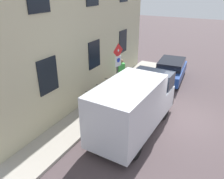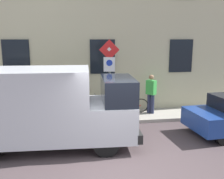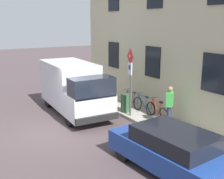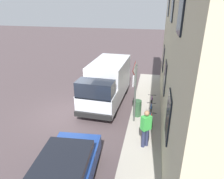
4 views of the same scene
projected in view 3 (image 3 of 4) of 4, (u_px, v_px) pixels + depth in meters
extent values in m
plane|color=#483C3E|center=(58.00, 132.00, 11.78)|extent=(80.00, 80.00, 0.00)
cube|color=#A19A8F|center=(138.00, 114.00, 13.89)|extent=(1.63, 15.23, 0.14)
cube|color=#BEB794|center=(160.00, 31.00, 13.54)|extent=(0.70, 13.23, 8.14)
cube|color=black|center=(214.00, 73.00, 10.67)|extent=(0.06, 1.10, 1.50)
cube|color=black|center=(153.00, 62.00, 13.70)|extent=(0.06, 1.10, 1.50)
cube|color=black|center=(114.00, 55.00, 16.72)|extent=(0.06, 1.10, 1.50)
cylinder|color=#474C47|center=(131.00, 84.00, 13.13)|extent=(0.09, 0.09, 3.07)
pyramid|color=silver|center=(130.00, 57.00, 12.81)|extent=(0.15, 0.50, 0.50)
pyramid|color=red|center=(130.00, 57.00, 12.81)|extent=(0.14, 0.55, 0.56)
cube|color=white|center=(130.00, 69.00, 12.94)|extent=(0.14, 0.44, 0.56)
cylinder|color=#1933B2|center=(129.00, 67.00, 12.92)|extent=(0.06, 0.24, 0.24)
cube|color=silver|center=(69.00, 83.00, 14.57)|extent=(2.17, 3.89, 2.18)
cube|color=silver|center=(90.00, 106.00, 12.48)|extent=(2.06, 1.49, 1.10)
cube|color=black|center=(92.00, 87.00, 12.09)|extent=(1.96, 1.07, 0.84)
cube|color=black|center=(97.00, 119.00, 11.93)|extent=(2.01, 0.25, 0.28)
cylinder|color=black|center=(105.00, 112.00, 13.21)|extent=(0.25, 0.77, 0.76)
cylinder|color=black|center=(70.00, 118.00, 12.39)|extent=(0.25, 0.77, 0.76)
cylinder|color=black|center=(79.00, 96.00, 16.05)|extent=(0.25, 0.77, 0.76)
cylinder|color=black|center=(48.00, 100.00, 15.23)|extent=(0.25, 0.77, 0.76)
cube|color=navy|center=(169.00, 153.00, 8.63)|extent=(2.06, 4.13, 0.64)
cube|color=black|center=(175.00, 140.00, 8.35)|extent=(1.80, 2.52, 0.60)
cylinder|color=black|center=(123.00, 152.00, 9.29)|extent=(0.23, 0.61, 0.60)
cylinder|color=black|center=(156.00, 141.00, 10.17)|extent=(0.23, 0.61, 0.60)
cylinder|color=black|center=(221.00, 171.00, 8.09)|extent=(0.23, 0.61, 0.60)
torus|color=black|center=(151.00, 108.00, 13.46)|extent=(0.22, 0.67, 0.66)
torus|color=black|center=(164.00, 115.00, 12.54)|extent=(0.22, 0.67, 0.66)
cylinder|color=red|center=(155.00, 106.00, 13.12)|extent=(0.10, 0.60, 0.60)
cylinder|color=red|center=(156.00, 101.00, 12.99)|extent=(0.11, 0.73, 0.07)
cylinder|color=red|center=(160.00, 108.00, 12.80)|extent=(0.06, 0.19, 0.55)
cylinder|color=red|center=(161.00, 114.00, 12.74)|extent=(0.08, 0.43, 0.12)
cylinder|color=red|center=(152.00, 104.00, 13.39)|extent=(0.05, 0.09, 0.50)
cube|color=black|center=(161.00, 102.00, 12.67)|extent=(0.10, 0.21, 0.06)
cylinder|color=#262626|center=(152.00, 98.00, 13.29)|extent=(0.46, 0.08, 0.03)
torus|color=black|center=(138.00, 103.00, 14.29)|extent=(0.14, 0.66, 0.66)
torus|color=black|center=(151.00, 109.00, 13.42)|extent=(0.14, 0.66, 0.66)
cylinder|color=blue|center=(142.00, 101.00, 13.96)|extent=(0.04, 0.60, 0.60)
cylinder|color=blue|center=(143.00, 96.00, 13.84)|extent=(0.04, 0.73, 0.07)
cylinder|color=blue|center=(146.00, 103.00, 13.67)|extent=(0.04, 0.18, 0.55)
cylinder|color=blue|center=(148.00, 108.00, 13.61)|extent=(0.04, 0.43, 0.12)
cylinder|color=blue|center=(138.00, 99.00, 14.21)|extent=(0.04, 0.09, 0.50)
cube|color=black|center=(147.00, 97.00, 13.53)|extent=(0.08, 0.20, 0.06)
cylinder|color=#262626|center=(138.00, 93.00, 14.12)|extent=(0.46, 0.03, 0.03)
torus|color=black|center=(126.00, 99.00, 15.15)|extent=(0.13, 0.66, 0.66)
torus|color=black|center=(138.00, 103.00, 14.27)|extent=(0.13, 0.66, 0.66)
cylinder|color=purple|center=(130.00, 96.00, 14.82)|extent=(0.05, 0.60, 0.60)
cylinder|color=purple|center=(131.00, 92.00, 14.69)|extent=(0.05, 0.73, 0.07)
cylinder|color=purple|center=(134.00, 98.00, 14.52)|extent=(0.04, 0.19, 0.55)
cylinder|color=purple|center=(135.00, 103.00, 14.46)|extent=(0.05, 0.43, 0.12)
cylinder|color=purple|center=(127.00, 94.00, 15.07)|extent=(0.04, 0.09, 0.50)
cube|color=black|center=(135.00, 93.00, 14.38)|extent=(0.08, 0.20, 0.06)
cylinder|color=#262626|center=(127.00, 89.00, 14.98)|extent=(0.46, 0.04, 0.03)
cylinder|color=#262B47|center=(169.00, 115.00, 12.21)|extent=(0.16, 0.16, 0.85)
cylinder|color=#262B47|center=(169.00, 116.00, 12.04)|extent=(0.16, 0.16, 0.85)
cube|color=green|center=(170.00, 99.00, 11.95)|extent=(0.47, 0.46, 0.62)
sphere|color=#936B4C|center=(170.00, 89.00, 11.85)|extent=(0.22, 0.22, 0.22)
cylinder|color=#2D5133|center=(125.00, 103.00, 13.93)|extent=(0.44, 0.44, 0.90)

